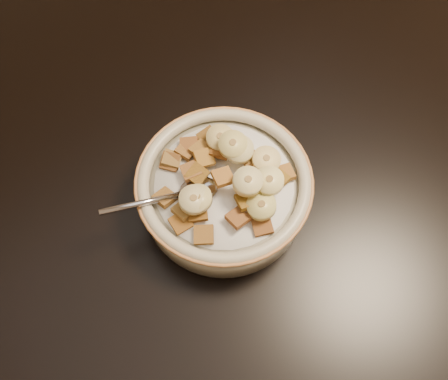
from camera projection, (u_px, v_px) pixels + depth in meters
floor at (299, 269)px, 1.38m from camera, size 4.00×4.50×0.10m
table at (377, 93)px, 0.68m from camera, size 1.41×0.92×0.04m
cereal_bowl at (224, 193)px, 0.56m from camera, size 0.18×0.18×0.04m
milk at (224, 184)px, 0.54m from camera, size 0.15×0.15×0.00m
spoon at (198, 190)px, 0.53m from camera, size 0.05×0.04×0.01m
cereal_square_0 at (246, 201)px, 0.52m from camera, size 0.02×0.03×0.01m
cereal_square_1 at (165, 197)px, 0.53m from camera, size 0.02×0.02×0.01m
cereal_square_2 at (220, 143)px, 0.56m from camera, size 0.03×0.03×0.01m
cereal_square_3 at (219, 140)px, 0.56m from camera, size 0.02×0.02×0.01m
cereal_square_4 at (172, 159)px, 0.55m from camera, size 0.03×0.03×0.01m
cereal_square_5 at (191, 171)px, 0.54m from camera, size 0.02×0.02×0.01m
cereal_square_6 at (208, 137)px, 0.56m from camera, size 0.02×0.02×0.01m
cereal_square_7 at (238, 218)px, 0.51m from camera, size 0.02×0.02×0.01m
cereal_square_8 at (184, 210)px, 0.52m from camera, size 0.02×0.02×0.01m
cereal_square_9 at (170, 162)px, 0.55m from camera, size 0.03×0.03×0.01m
cereal_square_10 at (197, 174)px, 0.53m from camera, size 0.03×0.03×0.01m
cereal_square_11 at (255, 170)px, 0.54m from camera, size 0.03×0.03×0.01m
cereal_square_12 at (284, 173)px, 0.54m from camera, size 0.03×0.03×0.01m
cereal_square_13 at (278, 179)px, 0.54m from camera, size 0.02×0.02×0.01m
cereal_square_14 at (201, 150)px, 0.55m from camera, size 0.02×0.02×0.01m
cereal_square_15 at (256, 163)px, 0.54m from camera, size 0.03×0.03×0.01m
cereal_square_16 at (262, 226)px, 0.52m from camera, size 0.03×0.03×0.01m
cereal_square_17 at (256, 160)px, 0.54m from camera, size 0.03×0.03×0.01m
cereal_square_18 at (204, 158)px, 0.54m from camera, size 0.03×0.02×0.01m
cereal_square_19 at (258, 163)px, 0.54m from camera, size 0.03×0.03×0.01m
cereal_square_20 at (261, 187)px, 0.53m from camera, size 0.03×0.03×0.01m
cereal_square_21 at (220, 150)px, 0.54m from camera, size 0.03×0.03×0.01m
cereal_square_22 at (181, 223)px, 0.52m from camera, size 0.02×0.02×0.01m
cereal_square_23 at (204, 235)px, 0.51m from camera, size 0.03×0.03×0.01m
cereal_square_24 at (189, 146)px, 0.56m from camera, size 0.03×0.03×0.01m
cereal_square_25 at (186, 150)px, 0.55m from camera, size 0.03×0.03×0.01m
cereal_square_26 at (223, 177)px, 0.52m from camera, size 0.02×0.02×0.01m
cereal_square_27 at (198, 212)px, 0.52m from camera, size 0.03×0.03×0.01m
banana_slice_0 at (197, 199)px, 0.51m from camera, size 0.04×0.04×0.01m
banana_slice_1 at (239, 150)px, 0.53m from camera, size 0.03×0.03×0.02m
banana_slice_2 at (269, 181)px, 0.52m from camera, size 0.04×0.04×0.01m
banana_slice_3 at (266, 160)px, 0.54m from camera, size 0.04×0.04×0.01m
banana_slice_4 at (194, 200)px, 0.51m from camera, size 0.04×0.04×0.01m
banana_slice_5 at (233, 145)px, 0.53m from camera, size 0.04×0.04×0.01m
banana_slice_6 at (261, 206)px, 0.51m from camera, size 0.03×0.03×0.01m
banana_slice_7 at (247, 183)px, 0.51m from camera, size 0.04×0.04×0.02m
banana_slice_8 at (248, 181)px, 0.51m from camera, size 0.04×0.04×0.01m
banana_slice_9 at (220, 138)px, 0.55m from camera, size 0.04×0.04×0.01m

